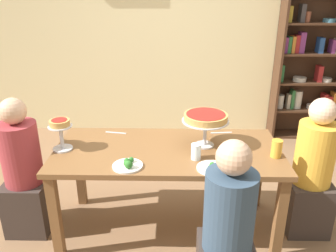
% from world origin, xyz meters
% --- Properties ---
extents(ground_plane, '(12.00, 12.00, 0.00)m').
position_xyz_m(ground_plane, '(0.00, 0.00, 0.00)').
color(ground_plane, '#846042').
extents(rear_partition, '(8.00, 0.12, 2.80)m').
position_xyz_m(rear_partition, '(0.00, 2.20, 1.40)').
color(rear_partition, beige).
rests_on(rear_partition, ground_plane).
extents(dining_table, '(1.74, 0.81, 0.74)m').
position_xyz_m(dining_table, '(0.00, 0.00, 0.65)').
color(dining_table, brown).
rests_on(dining_table, ground_plane).
extents(bookshelf, '(1.17, 0.30, 2.21)m').
position_xyz_m(bookshelf, '(1.89, 2.01, 1.10)').
color(bookshelf, '#422819').
rests_on(bookshelf, ground_plane).
extents(diner_near_right, '(0.34, 0.34, 1.15)m').
position_xyz_m(diner_near_right, '(0.37, -0.73, 0.49)').
color(diner_near_right, '#382D28').
rests_on(diner_near_right, ground_plane).
extents(diner_head_west, '(0.34, 0.34, 1.15)m').
position_xyz_m(diner_head_west, '(-1.14, -0.02, 0.49)').
color(diner_head_west, '#382D28').
rests_on(diner_head_west, ground_plane).
extents(diner_head_east, '(0.34, 0.34, 1.15)m').
position_xyz_m(diner_head_east, '(1.14, 0.02, 0.49)').
color(diner_head_east, '#382D28').
rests_on(diner_head_east, ground_plane).
extents(deep_dish_pizza_stand, '(0.36, 0.36, 0.27)m').
position_xyz_m(deep_dish_pizza_stand, '(0.29, 0.07, 0.96)').
color(deep_dish_pizza_stand, silver).
rests_on(deep_dish_pizza_stand, dining_table).
extents(personal_pizza_stand, '(0.18, 0.18, 0.24)m').
position_xyz_m(personal_pizza_stand, '(-0.81, -0.02, 0.91)').
color(personal_pizza_stand, silver).
rests_on(personal_pizza_stand, dining_table).
extents(salad_plate_near_diner, '(0.21, 0.21, 0.05)m').
position_xyz_m(salad_plate_near_diner, '(0.31, -0.31, 0.75)').
color(salad_plate_near_diner, white).
rests_on(salad_plate_near_diner, dining_table).
extents(salad_plate_far_diner, '(0.21, 0.21, 0.07)m').
position_xyz_m(salad_plate_far_diner, '(-0.27, -0.29, 0.76)').
color(salad_plate_far_diner, white).
rests_on(salad_plate_far_diner, dining_table).
extents(beer_glass_amber_tall, '(0.08, 0.08, 0.13)m').
position_xyz_m(beer_glass_amber_tall, '(0.80, -0.11, 0.81)').
color(beer_glass_amber_tall, gold).
rests_on(beer_glass_amber_tall, dining_table).
extents(water_glass_clear_near, '(0.07, 0.07, 0.12)m').
position_xyz_m(water_glass_clear_near, '(0.21, -0.16, 0.80)').
color(water_glass_clear_near, white).
rests_on(water_glass_clear_near, dining_table).
extents(cutlery_fork_near, '(0.18, 0.05, 0.00)m').
position_xyz_m(cutlery_fork_near, '(-0.45, 0.30, 0.74)').
color(cutlery_fork_near, silver).
rests_on(cutlery_fork_near, dining_table).
extents(cutlery_knife_near, '(0.18, 0.04, 0.00)m').
position_xyz_m(cutlery_knife_near, '(0.45, 0.32, 0.74)').
color(cutlery_knife_near, silver).
rests_on(cutlery_knife_near, dining_table).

